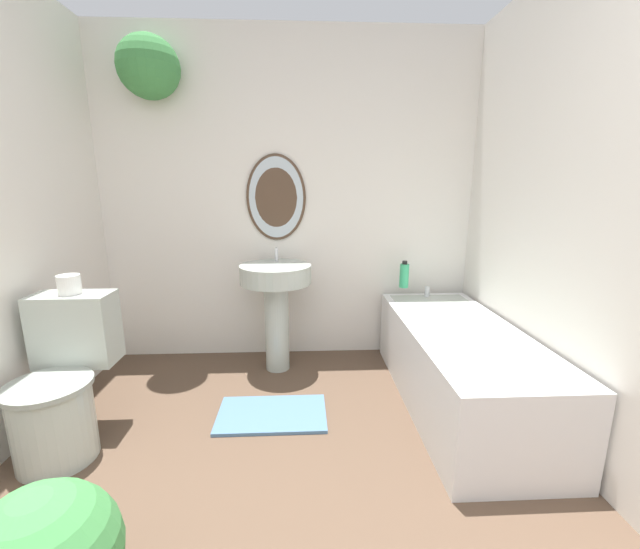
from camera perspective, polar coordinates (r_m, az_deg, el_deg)
wall_back at (r=2.98m, az=-7.00°, el=12.91°), size 2.86×0.40×2.40m
wall_right at (r=2.07m, az=37.06°, el=7.21°), size 0.06×2.86×2.40m
toilet at (r=2.40m, az=-33.38°, el=-13.26°), size 0.40×0.57×0.76m
pedestal_sink at (r=2.78m, az=-6.40°, el=-2.81°), size 0.50×0.50×0.87m
bathtub at (r=2.57m, az=19.59°, el=-12.18°), size 0.64×1.54×0.57m
shampoo_bottle at (r=2.98m, az=12.15°, el=-0.10°), size 0.07×0.07×0.20m
bath_mat at (r=2.44m, az=-7.00°, el=-19.51°), size 0.63×0.38×0.02m
toilet_paper_roll at (r=2.40m, az=-32.67°, el=-1.24°), size 0.11×0.11×0.10m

